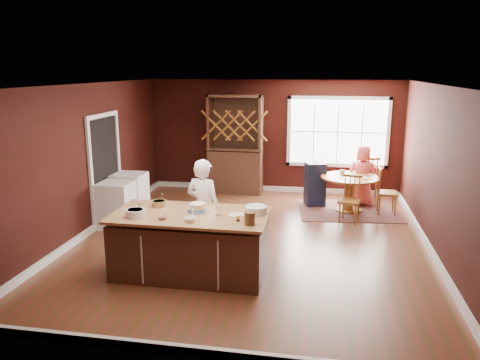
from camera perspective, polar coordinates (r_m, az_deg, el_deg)
name	(u,v)px	position (r m, az deg, el deg)	size (l,w,h in m)	color
room_shell	(252,166)	(7.93, 1.48, 1.76)	(7.00, 7.00, 7.00)	brown
window	(338,132)	(11.25, 11.82, 5.75)	(2.36, 0.10, 1.66)	white
doorway	(106,170)	(9.45, -16.05, 1.14)	(0.08, 1.26, 2.13)	white
kitchen_island	(191,245)	(6.95, -5.99, -7.88)	(2.25, 1.18, 0.92)	#402319
dining_table	(350,187)	(10.09, 13.21, -0.78)	(1.20, 1.20, 0.75)	brown
baker	(203,208)	(7.47, -4.48, -3.41)	(0.58, 0.38, 1.59)	white
layer_cake	(198,208)	(6.84, -5.16, -3.38)	(0.32, 0.32, 0.13)	silver
bowl_blue	(136,213)	(6.76, -12.62, -3.95)	(0.28, 0.28, 0.11)	white
bowl_yellow	(159,203)	(7.20, -9.84, -2.84)	(0.23, 0.23, 0.08)	#9B734D
bowl_pink	(163,218)	(6.58, -9.42, -4.55)	(0.13, 0.13, 0.05)	silver
bowl_olive	(190,220)	(6.43, -6.09, -4.82)	(0.16, 0.16, 0.06)	beige
drinking_glass	(218,210)	(6.65, -2.69, -3.66)	(0.08, 0.08, 0.16)	silver
dinner_plate	(236,215)	(6.66, -0.47, -4.29)	(0.24, 0.24, 0.02)	#F6E2A1
white_tub	(256,210)	(6.75, 1.95, -3.64)	(0.32, 0.32, 0.11)	white
stoneware_crock	(250,218)	(6.26, 1.17, -4.69)	(0.15, 0.15, 0.18)	brown
toy_figurine	(238,218)	(6.40, -0.26, -4.69)	(0.05, 0.05, 0.09)	yellow
rug	(348,211)	(10.23, 13.05, -3.65)	(2.06, 1.59, 0.01)	brown
chair_east	(387,191)	(10.13, 17.51, -1.26)	(0.41, 0.39, 0.98)	#996520
chair_south	(350,199)	(9.39, 13.22, -2.28)	(0.39, 0.37, 0.94)	brown
chair_north	(366,179)	(10.94, 15.10, 0.18)	(0.44, 0.42, 1.06)	brown
seated_woman	(362,175)	(10.61, 14.69, 0.57)	(0.66, 0.43, 1.34)	#EC6066
high_chair	(315,183)	(10.40, 9.12, -0.37)	(0.40, 0.40, 1.00)	#191D2F
toddler	(314,169)	(10.36, 9.06, 1.34)	(0.18, 0.14, 0.26)	#8CA5BF
table_plate	(364,178)	(9.92, 14.84, 0.21)	(0.21, 0.21, 0.02)	beige
table_cup	(342,172)	(10.22, 12.37, 0.96)	(0.12, 0.12, 0.10)	white
hutch	(236,144)	(11.23, -0.55, 4.37)	(1.29, 0.54, 2.36)	#412214
washer	(116,205)	(9.17, -14.83, -2.95)	(0.60, 0.58, 0.87)	white
dryer	(130,195)	(9.73, -13.27, -1.83)	(0.62, 0.60, 0.90)	white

